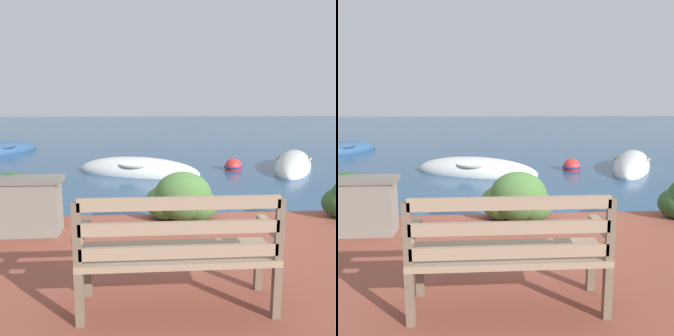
% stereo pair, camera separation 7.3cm
% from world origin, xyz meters
% --- Properties ---
extents(ground_plane, '(80.00, 80.00, 0.00)m').
position_xyz_m(ground_plane, '(0.00, 0.00, 0.00)').
color(ground_plane, navy).
extents(park_bench, '(1.48, 0.48, 0.93)m').
position_xyz_m(park_bench, '(-0.46, -2.46, 0.70)').
color(park_bench, brown).
rests_on(park_bench, patio_terrace).
extents(hedge_clump_far_left, '(1.03, 0.74, 0.70)m').
position_xyz_m(hedge_clump_far_left, '(-2.32, -0.44, 0.52)').
color(hedge_clump_far_left, '#2D5628').
rests_on(hedge_clump_far_left, patio_terrace).
extents(hedge_clump_left, '(0.96, 0.69, 0.65)m').
position_xyz_m(hedge_clump_left, '(-0.18, -0.28, 0.50)').
color(hedge_clump_left, '#426B33').
rests_on(hedge_clump_left, patio_terrace).
extents(rowboat_nearest, '(3.35, 2.23, 0.73)m').
position_xyz_m(rowboat_nearest, '(-0.79, 4.13, 0.06)').
color(rowboat_nearest, silver).
rests_on(rowboat_nearest, ground_plane).
extents(rowboat_mid, '(2.28, 3.39, 0.81)m').
position_xyz_m(rowboat_mid, '(3.37, 4.56, 0.07)').
color(rowboat_mid, silver).
rests_on(rowboat_mid, ground_plane).
extents(rowboat_far, '(2.47, 3.22, 0.70)m').
position_xyz_m(rowboat_far, '(-5.57, 8.19, 0.06)').
color(rowboat_far, '#2D517A').
rests_on(rowboat_far, ground_plane).
extents(mooring_buoy, '(0.49, 0.49, 0.45)m').
position_xyz_m(mooring_buoy, '(1.72, 4.51, 0.08)').
color(mooring_buoy, red).
rests_on(mooring_buoy, ground_plane).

